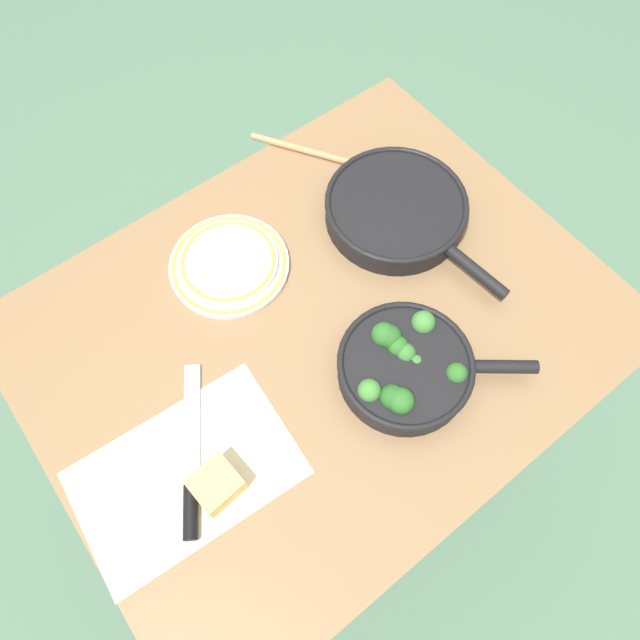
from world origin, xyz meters
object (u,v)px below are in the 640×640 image
object	(u,v)px
wooden_spoon	(351,163)
cheese_block	(216,485)
dinner_plate_stack	(229,263)
skillet_eggs	(396,210)
skillet_broccoli	(406,367)
grater_knife	(191,473)

from	to	relation	value
wooden_spoon	cheese_block	xyz separation A→B (m)	(0.60, 0.40, 0.02)
wooden_spoon	dinner_plate_stack	xyz separation A→B (m)	(0.35, 0.06, 0.01)
cheese_block	skillet_eggs	bearing A→B (deg)	-158.22
wooden_spoon	dinner_plate_stack	distance (m)	0.36
skillet_broccoli	dinner_plate_stack	distance (m)	0.40
dinner_plate_stack	cheese_block	bearing A→B (deg)	54.00
cheese_block	dinner_plate_stack	xyz separation A→B (m)	(-0.25, -0.34, -0.01)
skillet_eggs	wooden_spoon	bearing A→B (deg)	168.59
grater_knife	dinner_plate_stack	xyz separation A→B (m)	(-0.27, -0.30, 0.00)
grater_knife	cheese_block	distance (m)	0.05
skillet_broccoli	cheese_block	bearing A→B (deg)	-147.13
skillet_eggs	wooden_spoon	size ratio (longest dim) A/B	1.28
skillet_broccoli	cheese_block	xyz separation A→B (m)	(0.37, -0.03, -0.01)
skillet_broccoli	cheese_block	size ratio (longest dim) A/B	3.93
dinner_plate_stack	skillet_broccoli	bearing A→B (deg)	108.22
grater_knife	cheese_block	xyz separation A→B (m)	(-0.02, 0.05, 0.02)
grater_knife	cheese_block	world-z (taller)	cheese_block
wooden_spoon	cheese_block	distance (m)	0.72
skillet_broccoli	wooden_spoon	xyz separation A→B (m)	(-0.23, -0.43, -0.02)
wooden_spoon	grater_knife	size ratio (longest dim) A/B	1.24
skillet_eggs	cheese_block	size ratio (longest dim) A/B	5.40
wooden_spoon	cheese_block	bearing A→B (deg)	-89.50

